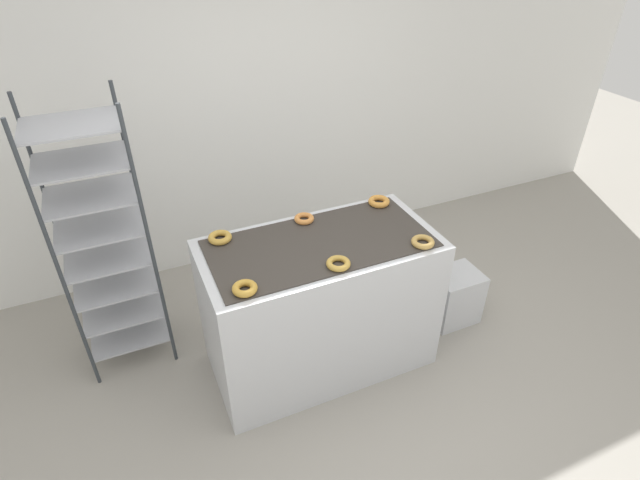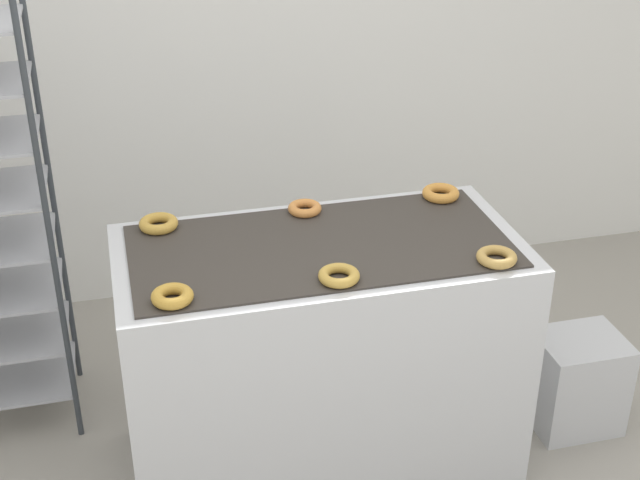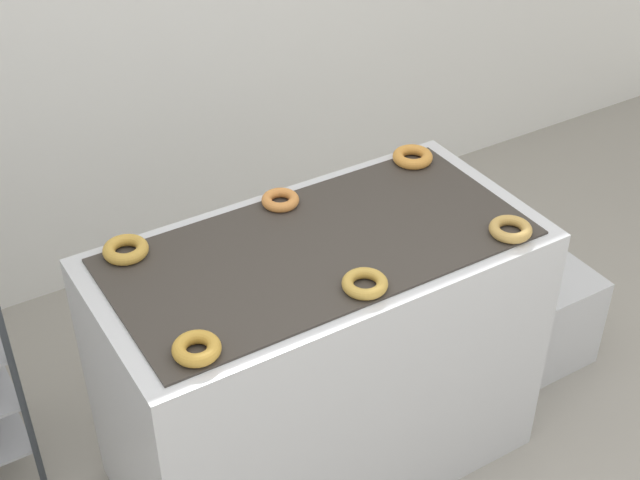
% 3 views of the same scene
% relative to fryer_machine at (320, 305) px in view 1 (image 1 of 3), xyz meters
% --- Properties ---
extents(ground_plane, '(14.00, 14.00, 0.00)m').
position_rel_fryer_machine_xyz_m(ground_plane, '(-0.00, -0.61, -0.49)').
color(ground_plane, '#9E998E').
extents(wall_back, '(8.00, 0.05, 2.80)m').
position_rel_fryer_machine_xyz_m(wall_back, '(-0.00, 1.51, 0.91)').
color(wall_back, white).
rests_on(wall_back, ground_plane).
extents(fryer_machine, '(1.44, 0.73, 0.98)m').
position_rel_fryer_machine_xyz_m(fryer_machine, '(0.00, 0.00, 0.00)').
color(fryer_machine, silver).
rests_on(fryer_machine, ground_plane).
extents(baking_rack_cart, '(0.53, 0.45, 1.83)m').
position_rel_fryer_machine_xyz_m(baking_rack_cart, '(-1.19, 0.62, 0.44)').
color(baking_rack_cart, '#33383D').
rests_on(baking_rack_cart, ground_plane).
extents(glaze_bin, '(0.35, 0.30, 0.42)m').
position_rel_fryer_machine_xyz_m(glaze_bin, '(1.09, -0.02, -0.28)').
color(glaze_bin, silver).
rests_on(glaze_bin, ground_plane).
extents(donut_near_left, '(0.13, 0.13, 0.04)m').
position_rel_fryer_machine_xyz_m(donut_near_left, '(-0.54, -0.25, 0.51)').
color(donut_near_left, gold).
rests_on(donut_near_left, fryer_machine).
extents(donut_near_center, '(0.14, 0.14, 0.03)m').
position_rel_fryer_machine_xyz_m(donut_near_center, '(-0.00, -0.25, 0.51)').
color(donut_near_center, gold).
rests_on(donut_near_center, fryer_machine).
extents(donut_near_right, '(0.14, 0.14, 0.03)m').
position_rel_fryer_machine_xyz_m(donut_near_right, '(0.55, -0.26, 0.51)').
color(donut_near_right, tan).
rests_on(donut_near_right, fryer_machine).
extents(donut_far_left, '(0.14, 0.14, 0.04)m').
position_rel_fryer_machine_xyz_m(donut_far_left, '(-0.54, 0.27, 0.51)').
color(donut_far_left, gold).
rests_on(donut_far_left, fryer_machine).
extents(donut_far_center, '(0.13, 0.13, 0.03)m').
position_rel_fryer_machine_xyz_m(donut_far_center, '(0.01, 0.27, 0.51)').
color(donut_far_center, '#D3843F').
rests_on(donut_far_center, fryer_machine).
extents(donut_far_right, '(0.14, 0.14, 0.04)m').
position_rel_fryer_machine_xyz_m(donut_far_right, '(0.55, 0.27, 0.51)').
color(donut_far_right, gold).
rests_on(donut_far_right, fryer_machine).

